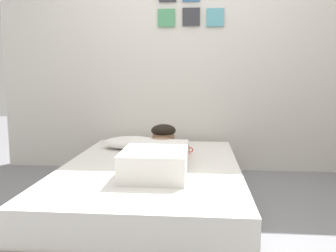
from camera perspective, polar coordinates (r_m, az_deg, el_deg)
name	(u,v)px	position (r m, az deg, el deg)	size (l,w,h in m)	color
ground_plane	(184,226)	(2.45, 2.52, -15.61)	(11.94, 11.94, 0.00)	gray
back_wall	(191,49)	(3.76, 3.68, 12.15)	(3.97, 0.12, 2.50)	silver
bed	(151,185)	(2.75, -2.66, -9.38)	(1.34, 2.02, 0.32)	gray
pillow	(132,143)	(3.29, -5.75, -2.63)	(0.52, 0.32, 0.11)	white
person_lying	(158,154)	(2.58, -1.53, -4.43)	(0.43, 0.92, 0.27)	white
coffee_cup	(184,150)	(3.05, 2.57, -3.79)	(0.12, 0.09, 0.07)	#D84C47
cell_phone	(149,179)	(2.32, -3.01, -8.48)	(0.07, 0.14, 0.01)	black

